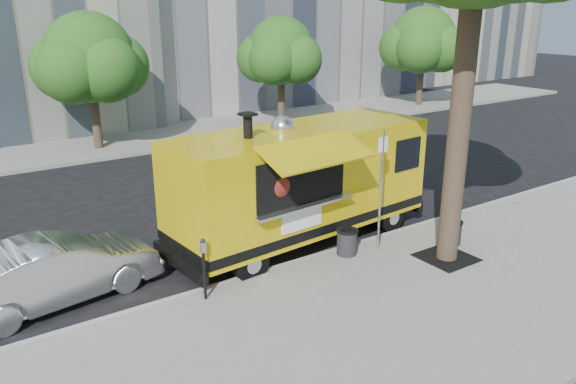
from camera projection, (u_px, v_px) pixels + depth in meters
The scene contains 14 objects.
ground at pixel (289, 249), 14.17m from camera, with size 120.00×120.00×0.00m, color black.
sidewalk at pixel (404, 315), 11.01m from camera, with size 60.00×6.00×0.15m, color gray.
curb at pixel (311, 259), 13.41m from camera, with size 60.00×0.14×0.16m, color #999993.
far_sidewalk at pixel (117, 142), 24.72m from camera, with size 60.00×5.00×0.15m, color gray.
tree_well at pixel (446, 257), 13.31m from camera, with size 1.20×1.20×0.02m, color black.
far_tree_b at pixel (89, 58), 22.36m from camera, with size 3.60×3.60×5.50m.
far_tree_c at pixel (281, 51), 26.97m from camera, with size 3.24×3.24×5.21m.
far_tree_d at pixel (423, 40), 32.41m from camera, with size 3.78×3.78×5.64m.
sign_post at pixel (381, 184), 13.19m from camera, with size 0.28×0.06×3.00m.
parking_meter at pixel (204, 262), 11.19m from camera, with size 0.11×0.11×1.33m.
food_truck at pixel (301, 181), 14.01m from camera, with size 7.30×3.73×3.53m.
sedan at pixel (56, 270), 11.48m from camera, with size 1.46×4.18×1.38m, color #B8B9BF.
trash_bin_left at pixel (452, 232), 14.00m from camera, with size 0.50×0.50×0.60m.
trash_bin_right at pixel (347, 241), 13.41m from camera, with size 0.52×0.52×0.63m.
Camera 1 is at (-7.33, -10.70, 5.86)m, focal length 35.00 mm.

